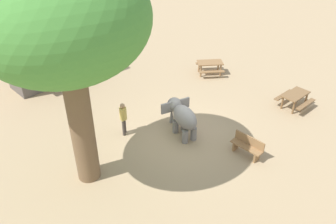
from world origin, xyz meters
name	(u,v)px	position (x,y,z in m)	size (l,w,h in m)	color
ground_plane	(183,135)	(0.00, 0.00, 0.00)	(60.00, 60.00, 0.00)	tan
elephant	(182,116)	(0.06, 0.11, 0.95)	(1.58, 2.15, 1.49)	slate
person_handler	(123,117)	(-1.84, 1.91, 0.95)	(0.40, 0.37, 1.62)	#3F3833
shade_tree_main	(65,24)	(-4.53, 0.72, 6.06)	(5.46, 5.00, 8.12)	brown
wooden_bench	(248,146)	(0.90, -2.85, 0.47)	(0.40, 1.40, 0.88)	olive
picnic_table_near	(210,65)	(5.69, 3.12, 0.59)	(2.10, 2.09, 0.78)	olive
picnic_table_far	(295,97)	(5.81, -2.36, 0.59)	(1.57, 1.55, 0.78)	brown
market_stall_red	(30,69)	(-2.71, 9.03, 1.14)	(2.50, 2.50, 2.52)	#59514C
market_stall_teal	(71,56)	(-0.11, 9.03, 1.14)	(2.50, 2.50, 2.52)	#59514C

